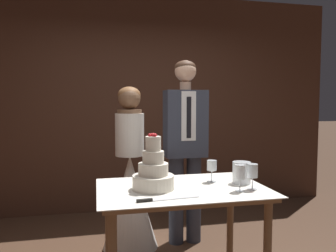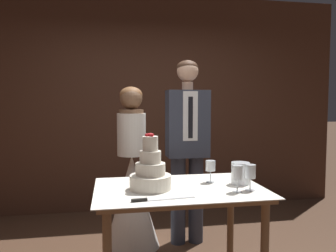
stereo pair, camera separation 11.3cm
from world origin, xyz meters
name	(u,v)px [view 1 (the left image)]	position (x,y,z in m)	size (l,w,h in m)	color
wall_back	(138,103)	(0.00, 2.07, 1.43)	(5.46, 0.12, 2.86)	#472B1E
cake_table	(182,202)	(0.04, -0.07, 0.71)	(1.21, 0.80, 0.82)	brown
tiered_cake	(153,173)	(-0.17, -0.08, 0.94)	(0.29, 0.29, 0.40)	silver
cake_knife	(156,200)	(-0.20, -0.35, 0.83)	(0.41, 0.06, 0.02)	silver
wine_glass_near	(240,173)	(0.40, -0.25, 0.95)	(0.07, 0.07, 0.18)	silver
wine_glass_middle	(212,167)	(0.31, 0.04, 0.94)	(0.07, 0.07, 0.17)	silver
wine_glass_far	(253,172)	(0.51, -0.23, 0.95)	(0.07, 0.07, 0.18)	silver
hurricane_candle	(242,173)	(0.51, -0.05, 0.90)	(0.14, 0.14, 0.16)	silver
bride	(130,188)	(-0.24, 0.86, 0.59)	(0.54, 0.54, 1.59)	white
groom	(185,141)	(0.32, 0.86, 1.05)	(0.41, 0.25, 1.85)	#333847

